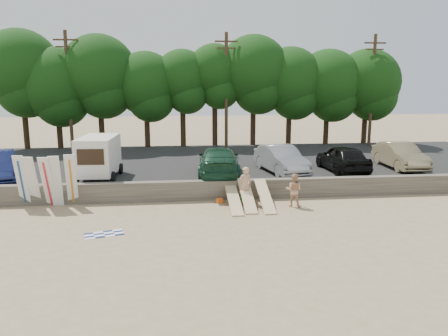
{
  "coord_description": "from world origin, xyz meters",
  "views": [
    {
      "loc": [
        -2.06,
        -18.58,
        5.9
      ],
      "look_at": [
        0.36,
        3.0,
        1.63
      ],
      "focal_mm": 35.0,
      "sensor_mm": 36.0,
      "label": 1
    }
  ],
  "objects_px": {
    "box_trailer": "(99,155)",
    "car_1": "(219,162)",
    "car_3": "(342,158)",
    "beachgoer_b": "(294,190)",
    "beachgoer_a": "(245,185)",
    "cooler": "(240,199)",
    "car_2": "(281,159)",
    "car_4": "(400,155)"
  },
  "relations": [
    {
      "from": "car_1",
      "to": "cooler",
      "type": "height_order",
      "value": "car_1"
    },
    {
      "from": "box_trailer",
      "to": "cooler",
      "type": "xyz_separation_m",
      "value": [
        7.38,
        -3.2,
        -1.83
      ]
    },
    {
      "from": "car_1",
      "to": "car_3",
      "type": "distance_m",
      "value": 7.41
    },
    {
      "from": "car_3",
      "to": "beachgoer_a",
      "type": "height_order",
      "value": "car_3"
    },
    {
      "from": "beachgoer_a",
      "to": "cooler",
      "type": "distance_m",
      "value": 0.87
    },
    {
      "from": "box_trailer",
      "to": "cooler",
      "type": "height_order",
      "value": "box_trailer"
    },
    {
      "from": "car_1",
      "to": "car_4",
      "type": "height_order",
      "value": "car_1"
    },
    {
      "from": "car_2",
      "to": "car_4",
      "type": "xyz_separation_m",
      "value": [
        7.6,
        0.52,
        -0.01
      ]
    },
    {
      "from": "beachgoer_a",
      "to": "beachgoer_b",
      "type": "distance_m",
      "value": 2.37
    },
    {
      "from": "box_trailer",
      "to": "beachgoer_a",
      "type": "relative_size",
      "value": 2.01
    },
    {
      "from": "beachgoer_a",
      "to": "car_2",
      "type": "bearing_deg",
      "value": -140.84
    },
    {
      "from": "car_4",
      "to": "beachgoer_b",
      "type": "relative_size",
      "value": 2.94
    },
    {
      "from": "car_1",
      "to": "car_4",
      "type": "relative_size",
      "value": 1.17
    },
    {
      "from": "box_trailer",
      "to": "beachgoer_a",
      "type": "distance_m",
      "value": 8.42
    },
    {
      "from": "car_4",
      "to": "car_3",
      "type": "bearing_deg",
      "value": -169.58
    },
    {
      "from": "box_trailer",
      "to": "car_1",
      "type": "bearing_deg",
      "value": 2.11
    },
    {
      "from": "car_2",
      "to": "cooler",
      "type": "relative_size",
      "value": 12.63
    },
    {
      "from": "car_3",
      "to": "car_1",
      "type": "bearing_deg",
      "value": 0.74
    },
    {
      "from": "car_1",
      "to": "car_2",
      "type": "height_order",
      "value": "car_1"
    },
    {
      "from": "car_2",
      "to": "car_4",
      "type": "height_order",
      "value": "car_2"
    },
    {
      "from": "car_3",
      "to": "cooler",
      "type": "bearing_deg",
      "value": 25.39
    },
    {
      "from": "beachgoer_a",
      "to": "cooler",
      "type": "xyz_separation_m",
      "value": [
        -0.17,
        0.36,
        -0.77
      ]
    },
    {
      "from": "car_1",
      "to": "beachgoer_a",
      "type": "height_order",
      "value": "car_1"
    },
    {
      "from": "car_3",
      "to": "car_4",
      "type": "distance_m",
      "value": 3.96
    },
    {
      "from": "car_2",
      "to": "car_1",
      "type": "bearing_deg",
      "value": 177.6
    },
    {
      "from": "car_4",
      "to": "beachgoer_b",
      "type": "height_order",
      "value": "car_4"
    },
    {
      "from": "box_trailer",
      "to": "car_2",
      "type": "xyz_separation_m",
      "value": [
        10.31,
        0.4,
        -0.5
      ]
    },
    {
      "from": "car_1",
      "to": "beachgoer_a",
      "type": "xyz_separation_m",
      "value": [
        0.95,
        -3.45,
        -0.58
      ]
    },
    {
      "from": "car_1",
      "to": "car_2",
      "type": "relative_size",
      "value": 1.16
    },
    {
      "from": "car_2",
      "to": "car_3",
      "type": "height_order",
      "value": "car_3"
    },
    {
      "from": "car_3",
      "to": "box_trailer",
      "type": "bearing_deg",
      "value": -1.25
    },
    {
      "from": "beachgoer_a",
      "to": "car_3",
      "type": "bearing_deg",
      "value": -165.01
    },
    {
      "from": "car_2",
      "to": "beachgoer_a",
      "type": "relative_size",
      "value": 2.59
    },
    {
      "from": "car_3",
      "to": "beachgoer_b",
      "type": "distance_m",
      "value": 6.27
    },
    {
      "from": "box_trailer",
      "to": "car_2",
      "type": "height_order",
      "value": "box_trailer"
    },
    {
      "from": "car_3",
      "to": "car_4",
      "type": "height_order",
      "value": "car_3"
    },
    {
      "from": "box_trailer",
      "to": "beachgoer_b",
      "type": "bearing_deg",
      "value": -20.61
    },
    {
      "from": "car_4",
      "to": "beachgoer_a",
      "type": "relative_size",
      "value": 2.57
    },
    {
      "from": "car_4",
      "to": "beachgoer_a",
      "type": "xyz_separation_m",
      "value": [
        -10.36,
        -4.47,
        -0.56
      ]
    },
    {
      "from": "car_1",
      "to": "beachgoer_b",
      "type": "distance_m",
      "value": 5.32
    },
    {
      "from": "cooler",
      "to": "car_1",
      "type": "bearing_deg",
      "value": 99.95
    },
    {
      "from": "car_2",
      "to": "cooler",
      "type": "bearing_deg",
      "value": -139.37
    }
  ]
}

